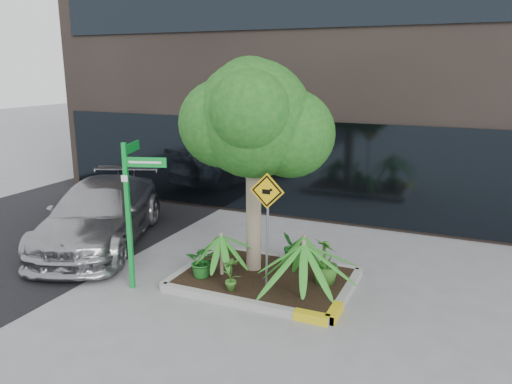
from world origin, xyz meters
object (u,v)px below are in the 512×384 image
at_px(street_sign_post, 131,200).
at_px(cattle_sign, 267,210).
at_px(parked_car, 100,214).
at_px(tree, 254,119).

height_order(street_sign_post, cattle_sign, street_sign_post).
bearing_deg(cattle_sign, parked_car, 169.55).
xyz_separation_m(street_sign_post, cattle_sign, (2.36, 0.78, -0.13)).
xyz_separation_m(parked_car, cattle_sign, (4.59, -0.88, 0.85)).
xyz_separation_m(tree, cattle_sign, (0.54, -0.62, -1.54)).
bearing_deg(street_sign_post, parked_car, 125.99).
xyz_separation_m(tree, parked_car, (-4.05, 0.25, -2.39)).
height_order(parked_car, cattle_sign, cattle_sign).
relative_size(parked_car, street_sign_post, 1.80).
bearing_deg(tree, street_sign_post, -142.49).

